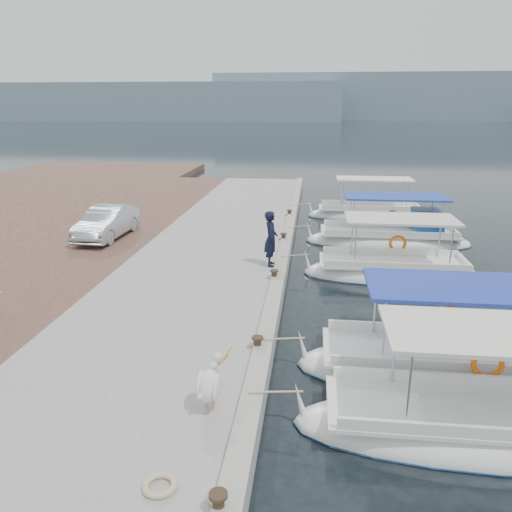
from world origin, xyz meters
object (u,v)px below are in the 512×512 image
Objects in this scene: fishing_caique_c at (392,274)px; pelican at (210,384)px; fisherman at (271,239)px; fishing_caique_e at (369,216)px; parked_car at (107,222)px; fishing_caique_b at (442,369)px; fishing_caique_d at (390,240)px; fishing_caique_a at (483,431)px.

fishing_caique_c is 4.94× the size of pelican.
fishing_caique_e is at bearing -29.73° from fisherman.
fisherman is 8.07m from parked_car.
fishing_caique_b is at bearing -150.34° from fisherman.
pelican is (-4.98, -19.77, 0.90)m from fishing_caique_e.
fishing_caique_c is at bearing -97.02° from fishing_caique_d.
fishing_caique_c is 0.87× the size of fishing_caique_d.
fisherman is (-4.82, 8.62, 1.38)m from fishing_caique_a.
fishing_caique_c is 12.17m from parked_car.
fishing_caique_d is at bearing 69.41° from pelican.
fishing_caique_d reaches higher than parked_car.
fishing_caique_a is at bearing -90.78° from fishing_caique_d.
pelican is (-5.39, -14.34, 0.84)m from fishing_caique_d.
fisherman is at bearing 126.25° from fishing_caique_b.
fisherman is at bearing -133.19° from fishing_caique_d.
pelican is 9.02m from fisherman.
fishing_caique_b is 1.65× the size of parked_car.
fishing_caique_e is 14.30m from parked_car.
fishing_caique_b reaches higher than pelican.
parked_car is (-7.06, 12.12, 0.16)m from pelican.
fishing_caique_c is at bearing 63.57° from pelican.
fishing_caique_b and fishing_caique_d have the same top height.
fishing_caique_d is (0.19, 13.96, 0.06)m from fishing_caique_a.
fishing_caique_b is at bearing -35.36° from parked_car.
fishing_caique_a and fishing_caique_b have the same top height.
fishing_caique_b and fishing_caique_c have the same top height.
fishing_caique_b is at bearing -88.61° from fishing_caique_c.
pelican is 14.03m from parked_car.
fishing_caique_c is at bearing 92.36° from fishing_caique_a.
fishing_caique_c and fishing_caique_e have the same top height.
fisherman is (0.38, 9.00, 0.48)m from pelican.
parked_car is (-12.26, 11.74, 1.06)m from fishing_caique_a.
parked_car is at bearing 120.23° from pelican.
fishing_caique_a is 1.75× the size of parked_car.
pelican is 0.66× the size of fisherman.
fishing_caique_c is 3.24× the size of fisherman.
pelican is (-4.98, -2.72, 0.90)m from fishing_caique_b.
fishing_caique_c is 4.70m from fisherman.
fishing_caique_d is 7.44m from fisherman.
fishing_caique_d and fishing_caique_e have the same top height.
fishing_caique_e reaches higher than pelican.
fishing_caique_a is 2.35m from fishing_caique_b.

